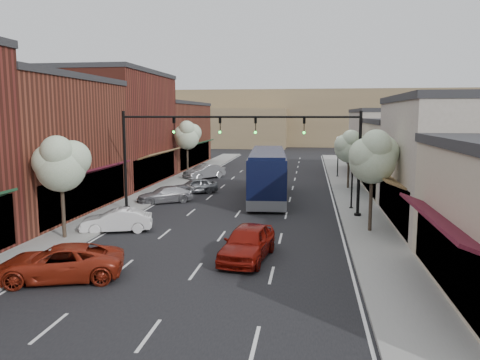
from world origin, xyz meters
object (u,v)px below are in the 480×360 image
at_px(coach_bus, 267,174).
at_px(parked_car_d, 195,186).
at_px(tree_left_near, 61,163).
at_px(tree_left_far, 187,135).
at_px(parked_car_a, 59,263).
at_px(signal_mast_right, 323,147).
at_px(parked_car_c, 165,195).
at_px(lamp_post_near, 352,168).
at_px(parked_car_b, 117,221).
at_px(tree_right_near, 374,156).
at_px(lamp_post_far, 338,150).
at_px(red_hatchback, 248,242).
at_px(parked_car_e, 204,172).
at_px(tree_right_far, 350,146).
at_px(signal_mast_left, 157,146).

distance_m(coach_bus, parked_car_d, 6.69).
height_order(tree_left_near, tree_left_far, tree_left_far).
bearing_deg(parked_car_a, signal_mast_right, 124.47).
relative_size(coach_bus, parked_car_c, 2.99).
xyz_separation_m(lamp_post_near, parked_car_b, (-14.00, -8.40, -2.34)).
bearing_deg(tree_left_near, parked_car_b, 46.47).
relative_size(tree_right_near, parked_car_d, 1.53).
height_order(tree_left_far, parked_car_a, tree_left_far).
height_order(tree_left_far, lamp_post_far, tree_left_far).
relative_size(tree_left_near, parked_car_c, 1.32).
bearing_deg(lamp_post_far, parked_car_a, -111.19).
height_order(lamp_post_near, parked_car_c, lamp_post_near).
bearing_deg(parked_car_c, tree_right_near, 31.27).
bearing_deg(signal_mast_right, lamp_post_far, 83.78).
height_order(tree_left_near, parked_car_c, tree_left_near).
xyz_separation_m(tree_right_near, tree_left_far, (-16.60, 22.00, 0.15)).
bearing_deg(parked_car_b, parked_car_a, -11.23).
xyz_separation_m(red_hatchback, parked_car_e, (-8.20, 26.93, -0.05)).
bearing_deg(tree_right_far, tree_left_far, 160.13).
bearing_deg(signal_mast_right, lamp_post_near, 48.95).
distance_m(lamp_post_near, parked_car_b, 16.49).
xyz_separation_m(lamp_post_far, parked_car_c, (-14.00, -16.75, -2.38)).
bearing_deg(lamp_post_near, tree_right_far, 86.69).
bearing_deg(parked_car_a, parked_car_e, 164.50).
xyz_separation_m(signal_mast_right, tree_right_far, (2.73, 11.95, -0.63)).
relative_size(lamp_post_near, coach_bus, 0.34).
bearing_deg(tree_right_far, parked_car_e, 160.90).
relative_size(coach_bus, parked_car_b, 3.20).
distance_m(tree_left_near, red_hatchback, 10.97).
distance_m(tree_left_near, parked_car_d, 16.54).
bearing_deg(parked_car_c, tree_left_near, -42.36).
bearing_deg(lamp_post_far, parked_car_d, -136.10).
bearing_deg(coach_bus, lamp_post_far, 60.55).
xyz_separation_m(tree_left_far, coach_bus, (9.71, -11.65, -2.59)).
bearing_deg(lamp_post_near, parked_car_c, 176.95).
relative_size(tree_left_near, red_hatchback, 1.18).
bearing_deg(parked_car_a, lamp_post_near, 124.04).
bearing_deg(lamp_post_far, lamp_post_near, -90.00).
bearing_deg(signal_mast_left, parked_car_a, -88.68).
height_order(tree_right_far, parked_car_c, tree_right_far).
distance_m(signal_mast_right, lamp_post_far, 20.19).
height_order(lamp_post_far, parked_car_c, lamp_post_far).
bearing_deg(parked_car_a, tree_right_near, 108.36).
bearing_deg(parked_car_b, coach_bus, 130.16).
xyz_separation_m(lamp_post_near, parked_car_c, (-14.00, 0.75, -2.38)).
height_order(tree_right_far, coach_bus, tree_right_far).
xyz_separation_m(signal_mast_left, coach_bus, (7.07, 6.29, -2.61)).
distance_m(signal_mast_left, parked_car_b, 7.12).
relative_size(signal_mast_left, lamp_post_near, 1.85).
bearing_deg(parked_car_e, parked_car_b, -53.98).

